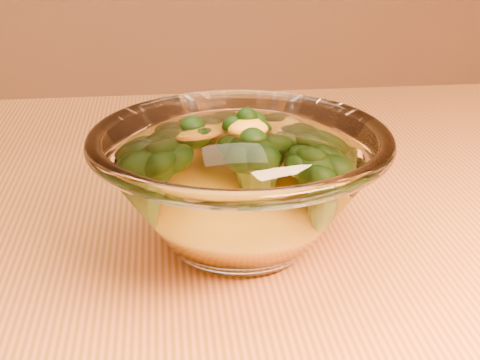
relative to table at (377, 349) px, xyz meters
name	(u,v)px	position (x,y,z in m)	size (l,w,h in m)	color
table	(377,349)	(0.00, 0.00, 0.00)	(1.20, 0.80, 0.75)	#BF6939
glass_bowl	(240,186)	(-0.11, 0.00, 0.15)	(0.21, 0.21, 0.09)	white
cheese_sauce	(240,211)	(-0.11, 0.00, 0.13)	(0.11, 0.11, 0.03)	#FB9E15
broccoli_heap	(234,164)	(-0.11, 0.02, 0.16)	(0.14, 0.11, 0.07)	black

